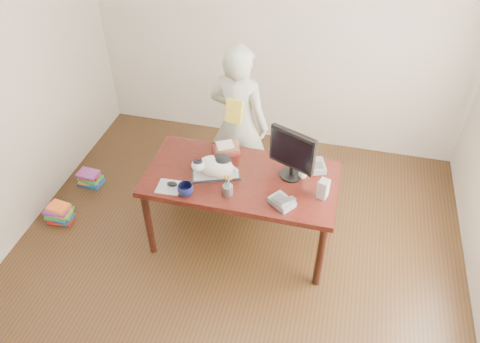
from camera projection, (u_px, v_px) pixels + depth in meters
name	position (u px, v px, depth m)	size (l,w,h in m)	color
room	(220.00, 166.00, 3.05)	(4.50, 4.50, 4.50)	black
desk	(244.00, 184.00, 4.04)	(1.60, 0.80, 0.75)	black
keyboard	(216.00, 175.00, 3.88)	(0.42, 0.28, 0.02)	black
cat	(214.00, 166.00, 3.81)	(0.38, 0.28, 0.22)	white
monitor	(292.00, 152.00, 3.72)	(0.38, 0.26, 0.45)	black
pen_cup	(228.00, 189.00, 3.69)	(0.09, 0.08, 0.21)	#99989E
mousepad	(169.00, 187.00, 3.79)	(0.20, 0.19, 0.00)	#ACB0B8
mouse	(172.00, 184.00, 3.79)	(0.09, 0.06, 0.04)	black
coffee_mug	(186.00, 190.00, 3.69)	(0.13, 0.13, 0.10)	black
phone	(282.00, 202.00, 3.62)	(0.23, 0.22, 0.09)	slate
speaker	(323.00, 189.00, 3.65)	(0.09, 0.10, 0.16)	gray
baseball	(303.00, 175.00, 3.85)	(0.07, 0.07, 0.07)	beige
book_stack	(227.00, 148.00, 4.12)	(0.28, 0.25, 0.09)	#531816
calculator	(316.00, 166.00, 3.95)	(0.19, 0.22, 0.06)	slate
person	(239.00, 124.00, 4.38)	(0.59, 0.38, 1.61)	white
held_book	(234.00, 111.00, 4.09)	(0.17, 0.12, 0.21)	yellow
book_pile_a	(60.00, 213.00, 4.49)	(0.27, 0.22, 0.18)	red
book_pile_b	(90.00, 178.00, 4.90)	(0.26, 0.20, 0.15)	#194896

